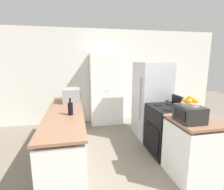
% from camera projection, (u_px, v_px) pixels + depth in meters
% --- Properties ---
extents(wall_back, '(7.00, 0.06, 2.60)m').
position_uv_depth(wall_back, '(101.00, 76.00, 5.00)').
color(wall_back, silver).
rests_on(wall_back, ground_plane).
extents(counter_left, '(0.60, 2.45, 0.91)m').
position_uv_depth(counter_left, '(66.00, 136.00, 3.06)').
color(counter_left, silver).
rests_on(counter_left, ground_plane).
extents(counter_right, '(0.60, 0.71, 0.91)m').
position_uv_depth(counter_right, '(191.00, 150.00, 2.59)').
color(counter_right, silver).
rests_on(counter_right, ground_plane).
extents(pantry_cabinet, '(0.87, 0.48, 1.94)m').
position_uv_depth(pantry_cabinet, '(106.00, 89.00, 4.82)').
color(pantry_cabinet, white).
rests_on(pantry_cabinet, ground_plane).
extents(stove, '(0.66, 0.73, 1.07)m').
position_uv_depth(stove, '(167.00, 130.00, 3.30)').
color(stove, black).
rests_on(stove, ground_plane).
extents(refrigerator, '(0.70, 0.79, 1.71)m').
position_uv_depth(refrigerator, '(151.00, 100.00, 4.00)').
color(refrigerator, '#B7B7BC').
rests_on(refrigerator, ground_plane).
extents(microwave, '(0.34, 0.46, 0.28)m').
position_uv_depth(microwave, '(72.00, 95.00, 3.58)').
color(microwave, '#939399').
rests_on(microwave, counter_left).
extents(wine_bottle, '(0.08, 0.08, 0.27)m').
position_uv_depth(wine_bottle, '(70.00, 108.00, 2.72)').
color(wine_bottle, black).
rests_on(wine_bottle, counter_left).
extents(toaster_oven, '(0.31, 0.37, 0.23)m').
position_uv_depth(toaster_oven, '(190.00, 114.00, 2.40)').
color(toaster_oven, black).
rests_on(toaster_oven, counter_right).
extents(fruit_bowl, '(0.23, 0.23, 0.15)m').
position_uv_depth(fruit_bowl, '(190.00, 102.00, 2.38)').
color(fruit_bowl, '#B2A893').
rests_on(fruit_bowl, toaster_oven).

